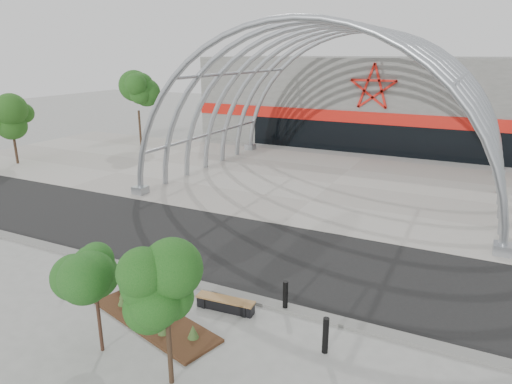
{
  "coord_description": "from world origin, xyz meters",
  "views": [
    {
      "loc": [
        8.46,
        -13.05,
        8.46
      ],
      "look_at": [
        0.0,
        4.0,
        2.6
      ],
      "focal_mm": 32.0,
      "sensor_mm": 36.0,
      "label": 1
    }
  ],
  "objects_px": {
    "bench_0": "(136,295)",
    "street_tree_1": "(166,287)",
    "street_tree_0": "(94,278)",
    "bench_1": "(225,304)",
    "bollard_2": "(145,295)"
  },
  "relations": [
    {
      "from": "street_tree_1",
      "to": "bench_0",
      "type": "xyz_separation_m",
      "value": [
        -3.7,
        2.91,
        -2.64
      ]
    },
    {
      "from": "street_tree_1",
      "to": "bollard_2",
      "type": "distance_m",
      "value": 4.69
    },
    {
      "from": "street_tree_1",
      "to": "bench_1",
      "type": "height_order",
      "value": "street_tree_1"
    },
    {
      "from": "street_tree_0",
      "to": "bench_0",
      "type": "relative_size",
      "value": 1.62
    },
    {
      "from": "street_tree_0",
      "to": "bench_1",
      "type": "bearing_deg",
      "value": 58.55
    },
    {
      "from": "bench_0",
      "to": "bollard_2",
      "type": "relative_size",
      "value": 2.16
    },
    {
      "from": "street_tree_0",
      "to": "bench_0",
      "type": "bearing_deg",
      "value": 110.93
    },
    {
      "from": "street_tree_0",
      "to": "bench_1",
      "type": "distance_m",
      "value": 4.68
    },
    {
      "from": "bench_0",
      "to": "street_tree_1",
      "type": "bearing_deg",
      "value": -38.19
    },
    {
      "from": "bench_0",
      "to": "bollard_2",
      "type": "distance_m",
      "value": 0.74
    },
    {
      "from": "street_tree_1",
      "to": "bollard_2",
      "type": "xyz_separation_m",
      "value": [
        -3.05,
        2.67,
        -2.37
      ]
    },
    {
      "from": "street_tree_0",
      "to": "street_tree_1",
      "type": "xyz_separation_m",
      "value": [
        2.67,
        -0.21,
        0.46
      ]
    },
    {
      "from": "bench_0",
      "to": "bench_1",
      "type": "distance_m",
      "value": 3.3
    },
    {
      "from": "bench_0",
      "to": "bench_1",
      "type": "relative_size",
      "value": 0.97
    },
    {
      "from": "street_tree_0",
      "to": "bollard_2",
      "type": "xyz_separation_m",
      "value": [
        -0.38,
        2.45,
        -1.91
      ]
    }
  ]
}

